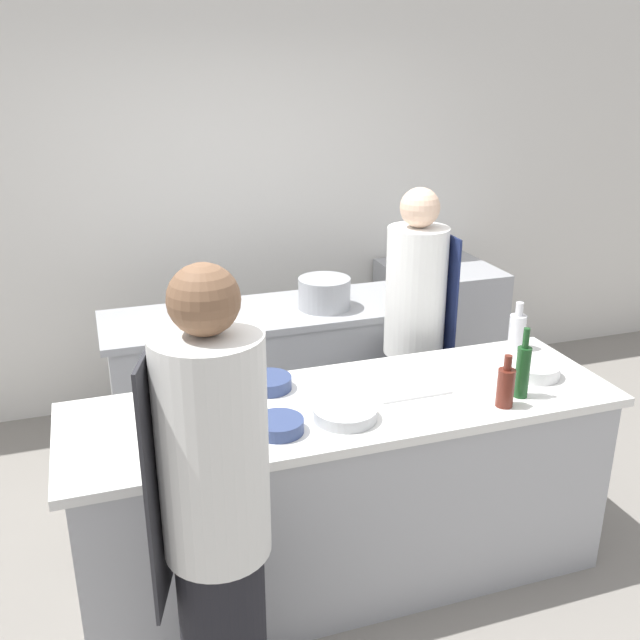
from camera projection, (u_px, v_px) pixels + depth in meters
ground_plane at (343, 570)px, 3.40m from camera, size 16.00×16.00×0.00m
wall_back at (236, 198)px, 4.80m from camera, size 8.00×0.06×2.80m
prep_counter at (344, 489)px, 3.24m from camera, size 2.42×0.76×0.90m
pass_counter at (270, 380)px, 4.33m from camera, size 1.92×0.63×0.90m
oven_range at (437, 327)px, 5.18m from camera, size 0.74×0.71×0.90m
chef_at_prep_near at (216, 527)px, 2.28m from camera, size 0.39×0.38×1.77m
chef_at_stove at (414, 339)px, 3.91m from camera, size 0.34×0.33×1.68m
bottle_olive_oil at (517, 330)px, 3.60m from camera, size 0.08×0.08×0.25m
bottle_vinegar at (523, 370)px, 3.08m from camera, size 0.06×0.06×0.32m
bottle_wine at (506, 386)px, 3.01m from camera, size 0.07×0.07×0.23m
bowl_mixing_large at (534, 370)px, 3.31m from camera, size 0.23×0.23×0.06m
bowl_prep_small at (345, 413)px, 2.93m from camera, size 0.27×0.27×0.05m
bowl_ceramic_blue at (279, 426)px, 2.82m from camera, size 0.20×0.20×0.05m
bowl_wooden_salad at (269, 383)px, 3.19m from camera, size 0.21×0.21×0.06m
cutting_board at (407, 387)px, 3.20m from camera, size 0.34×0.23×0.01m
stockpot at (324, 293)px, 4.19m from camera, size 0.31×0.31×0.18m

